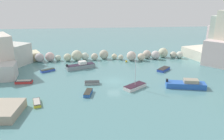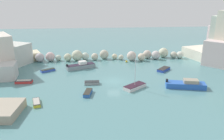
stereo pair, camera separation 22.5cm
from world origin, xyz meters
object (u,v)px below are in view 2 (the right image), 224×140
Objects in this scene: moored_boat_2 at (135,86)px; moored_boat_9 at (186,84)px; channel_buoy at (127,61)px; moored_boat_3 at (36,102)px; moored_boat_4 at (164,69)px; moored_boat_1 at (88,93)px; moored_boat_5 at (24,82)px; moored_boat_7 at (92,83)px; moored_boat_8 at (48,70)px; moored_boat_6 at (81,66)px.

moored_boat_2 reaches higher than moored_boat_9.
channel_buoy is 0.16× the size of moored_boat_3.
moored_boat_4 is at bearing -45.85° from channel_buoy.
moored_boat_2 reaches higher than moored_boat_1.
moored_boat_5 reaches higher than channel_buoy.
moored_boat_2 reaches higher than moored_boat_3.
moored_boat_4 is 17.25m from moored_boat_7.
moored_boat_8 is (3.31, 6.69, -0.04)m from moored_boat_5.
moored_boat_6 is (-9.94, 12.74, 0.24)m from moored_boat_2.
moored_boat_3 is at bearing -58.61° from moored_boat_1.
moored_boat_5 is (-12.08, 6.48, -0.01)m from moored_boat_1.
channel_buoy is 0.16× the size of moored_boat_1.
moored_boat_1 is at bearing 155.44° from moored_boat_2.
moored_boat_3 is at bearing -129.23° from channel_buoy.
channel_buoy is 20.84m from moored_boat_1.
moored_boat_8 reaches higher than channel_buoy.
channel_buoy is at bearing 48.58° from moored_boat_2.
moored_boat_1 is at bearing -104.89° from moored_boat_6.
moored_boat_1 is 0.84× the size of moored_boat_4.
moored_boat_7 is 0.87× the size of moored_boat_8.
moored_boat_9 is (25.30, 3.95, 0.34)m from moored_boat_3.
moored_boat_5 is at bearing -163.50° from moored_boat_6.
moored_boat_1 is 0.97× the size of moored_boat_5.
moored_boat_9 is at bearing -54.47° from moored_boat_8.
moored_boat_1 is at bearing -162.35° from moored_boat_9.
moored_boat_6 reaches higher than moored_boat_3.
moored_boat_3 is (-17.35, -21.25, 0.02)m from channel_buoy.
moored_boat_8 is at bearing -50.02° from moored_boat_4.
moored_boat_2 is 16.16m from moored_boat_6.
moored_boat_5 is at bearing 172.70° from moored_boat_7.
moored_boat_1 is 17.57m from moored_boat_9.
moored_boat_8 is at bearing 138.95° from moored_boat_7.
moored_boat_1 is at bearing -86.16° from moored_boat_3.
moored_boat_3 is 0.95× the size of moored_boat_8.
moored_boat_1 is 0.42× the size of moored_boat_9.
moored_boat_8 is at bearing 109.36° from moored_boat_2.
moored_boat_3 is at bearing -63.98° from moored_boat_5.
moored_boat_4 is at bearing 135.79° from moored_boat_1.
moored_boat_7 is at bearing -7.15° from moored_boat_5.
channel_buoy is 0.07× the size of moored_boat_6.
moored_boat_1 is at bearing -11.75° from moored_boat_4.
moored_boat_4 is (7.12, -7.34, 0.03)m from channel_buoy.
moored_boat_8 is at bearing 169.87° from moored_boat_6.
moored_boat_4 is at bearing -75.94° from moored_boat_3.
moored_boat_8 is (-8.77, 13.17, -0.04)m from moored_boat_1.
moored_boat_7 is 0.39× the size of moored_boat_9.
moored_boat_4 is at bearing -31.80° from moored_boat_6.
moored_boat_9 reaches higher than moored_boat_8.
moored_boat_2 is at bearing -11.82° from moored_boat_5.
moored_boat_6 reaches higher than moored_boat_4.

